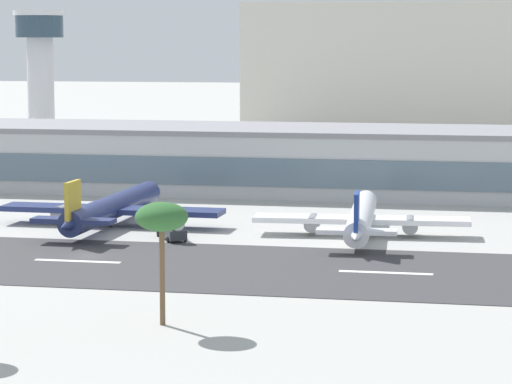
% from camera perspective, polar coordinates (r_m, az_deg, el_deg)
% --- Properties ---
extents(ground_plane, '(1400.00, 1400.00, 0.00)m').
position_cam_1_polar(ground_plane, '(163.26, -8.12, -3.12)').
color(ground_plane, '#A8A8A3').
extents(runway_strip, '(800.00, 33.18, 0.08)m').
position_cam_1_polar(runway_strip, '(159.63, -8.58, -3.35)').
color(runway_strip, '#38383A').
rests_on(runway_strip, ground_plane).
extents(runway_centreline_dash_4, '(12.00, 1.20, 0.01)m').
position_cam_1_polar(runway_centreline_dash_4, '(159.69, -8.65, -3.33)').
color(runway_centreline_dash_4, white).
rests_on(runway_centreline_dash_4, runway_strip).
extents(runway_centreline_dash_5, '(12.00, 1.20, 0.01)m').
position_cam_1_polar(runway_centreline_dash_5, '(150.96, 6.31, -3.90)').
color(runway_centreline_dash_5, white).
rests_on(runway_centreline_dash_5, runway_strip).
extents(terminal_building, '(210.05, 29.97, 12.72)m').
position_cam_1_polar(terminal_building, '(232.19, 1.21, 1.61)').
color(terminal_building, '#B7BABC').
rests_on(terminal_building, ground_plane).
extents(control_tower, '(12.42, 12.42, 36.88)m').
position_cam_1_polar(control_tower, '(291.50, -10.41, 5.88)').
color(control_tower, silver).
rests_on(control_tower, ground_plane).
extents(distant_hotel_block, '(118.77, 28.17, 40.99)m').
position_cam_1_polar(distant_hotel_block, '(355.46, 9.14, 5.76)').
color(distant_hotel_block, beige).
rests_on(distant_hotel_block, ground_plane).
extents(airliner_gold_tail_gate_0, '(36.40, 44.07, 9.20)m').
position_cam_1_polar(airliner_gold_tail_gate_0, '(188.71, -7.09, -0.80)').
color(airliner_gold_tail_gate_0, navy).
rests_on(airliner_gold_tail_gate_0, ground_plane).
extents(airliner_navy_tail_gate_1, '(33.14, 41.25, 8.61)m').
position_cam_1_polar(airliner_navy_tail_gate_1, '(178.61, 5.11, -1.29)').
color(airliner_navy_tail_gate_1, white).
rests_on(airliner_navy_tail_gate_1, ground_plane).
extents(service_fuel_truck_1, '(6.49, 8.67, 3.95)m').
position_cam_1_polar(service_fuel_truck_1, '(175.81, -4.13, -1.65)').
color(service_fuel_truck_1, '#2D3338').
rests_on(service_fuel_truck_1, ground_plane).
extents(palm_tree_1, '(5.48, 5.48, 12.90)m').
position_cam_1_polar(palm_tree_1, '(121.36, -4.60, -1.31)').
color(palm_tree_1, brown).
rests_on(palm_tree_1, ground_plane).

